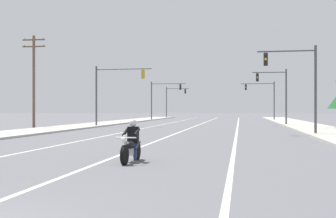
% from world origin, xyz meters
% --- Properties ---
extents(lane_stripe_center, '(0.16, 100.00, 0.01)m').
position_xyz_m(lane_stripe_center, '(-0.00, 45.00, 0.00)').
color(lane_stripe_center, beige).
rests_on(lane_stripe_center, ground).
extents(lane_stripe_left, '(0.16, 100.00, 0.01)m').
position_xyz_m(lane_stripe_left, '(-4.26, 45.00, 0.00)').
color(lane_stripe_left, beige).
rests_on(lane_stripe_left, ground).
extents(lane_stripe_right, '(0.16, 100.00, 0.01)m').
position_xyz_m(lane_stripe_right, '(4.39, 45.00, 0.00)').
color(lane_stripe_right, beige).
rests_on(lane_stripe_right, ground).
extents(sidewalk_kerb_right, '(4.40, 110.00, 0.14)m').
position_xyz_m(sidewalk_kerb_right, '(11.32, 40.00, 0.07)').
color(sidewalk_kerb_right, '#ADA89E').
rests_on(sidewalk_kerb_right, ground).
extents(sidewalk_kerb_left, '(4.40, 110.00, 0.14)m').
position_xyz_m(sidewalk_kerb_left, '(-11.32, 40.00, 0.07)').
color(sidewalk_kerb_left, '#ADA89E').
rests_on(sidewalk_kerb_left, ground).
extents(motorcycle_with_rider, '(0.70, 2.19, 1.46)m').
position_xyz_m(motorcycle_with_rider, '(1.01, 9.56, 0.59)').
color(motorcycle_with_rider, black).
rests_on(motorcycle_with_rider, ground).
extents(traffic_signal_near_right, '(4.06, 0.37, 6.20)m').
position_xyz_m(traffic_signal_near_right, '(8.68, 28.01, 4.05)').
color(traffic_signal_near_right, '#47474C').
rests_on(traffic_signal_near_right, ground).
extents(traffic_signal_near_left, '(5.90, 0.51, 6.20)m').
position_xyz_m(traffic_signal_near_left, '(-8.20, 41.18, 4.16)').
color(traffic_signal_near_left, '#47474C').
rests_on(traffic_signal_near_left, ground).
extents(traffic_signal_mid_right, '(3.75, 0.37, 6.20)m').
position_xyz_m(traffic_signal_mid_right, '(8.62, 47.74, 4.02)').
color(traffic_signal_mid_right, '#47474C').
rests_on(traffic_signal_mid_right, ground).
extents(traffic_signal_mid_left, '(5.61, 0.37, 6.20)m').
position_xyz_m(traffic_signal_mid_left, '(-7.82, 69.72, 4.14)').
color(traffic_signal_mid_left, '#47474C').
rests_on(traffic_signal_mid_left, ground).
extents(traffic_signal_far_right, '(5.31, 0.37, 6.20)m').
position_xyz_m(traffic_signal_far_right, '(8.45, 71.59, 4.12)').
color(traffic_signal_far_right, '#47474C').
rests_on(traffic_signal_far_right, ground).
extents(traffic_signal_far_left, '(4.49, 0.51, 6.20)m').
position_xyz_m(traffic_signal_far_left, '(-8.55, 87.99, 4.07)').
color(traffic_signal_far_left, '#47474C').
rests_on(traffic_signal_far_left, ground).
extents(utility_pole_left_near, '(2.31, 0.26, 8.88)m').
position_xyz_m(utility_pole_left_near, '(-15.04, 37.59, 4.82)').
color(utility_pole_left_near, brown).
rests_on(utility_pole_left_near, ground).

